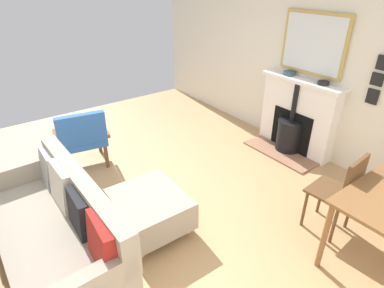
% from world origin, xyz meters
% --- Properties ---
extents(ground_plane, '(5.42, 6.15, 0.01)m').
position_xyz_m(ground_plane, '(0.00, 0.00, -0.00)').
color(ground_plane, tan).
extents(wall_left, '(0.12, 6.15, 2.83)m').
position_xyz_m(wall_left, '(-2.71, 0.00, 1.42)').
color(wall_left, silver).
rests_on(wall_left, ground).
extents(fireplace, '(0.60, 1.24, 1.09)m').
position_xyz_m(fireplace, '(-2.51, 0.33, 0.47)').
color(fireplace, '#93664C').
rests_on(fireplace, ground).
extents(mirror_over_mantel, '(0.04, 0.94, 0.79)m').
position_xyz_m(mirror_over_mantel, '(-2.62, 0.33, 1.54)').
color(mirror_over_mantel, tan).
extents(mantel_bowl_near, '(0.17, 0.17, 0.05)m').
position_xyz_m(mantel_bowl_near, '(-2.53, 0.09, 1.12)').
color(mantel_bowl_near, '#334C56').
rests_on(mantel_bowl_near, fireplace).
extents(mantel_bowl_far, '(0.14, 0.14, 0.05)m').
position_xyz_m(mantel_bowl_far, '(-2.53, 0.63, 1.11)').
color(mantel_bowl_far, black).
rests_on(mantel_bowl_far, fireplace).
extents(sofa, '(0.83, 1.84, 0.85)m').
position_xyz_m(sofa, '(0.90, 0.46, 0.38)').
color(sofa, '#B2B2B7').
rests_on(sofa, ground).
extents(ottoman, '(0.68, 0.78, 0.40)m').
position_xyz_m(ottoman, '(0.04, 0.54, 0.24)').
color(ottoman, '#B2B2B7').
rests_on(ottoman, ground).
extents(armchair_accent, '(0.77, 0.69, 0.84)m').
position_xyz_m(armchair_accent, '(0.16, -1.02, 0.47)').
color(armchair_accent, brown).
rests_on(armchair_accent, ground).
extents(dining_chair_near_fireplace, '(0.43, 0.43, 0.90)m').
position_xyz_m(dining_chair_near_fireplace, '(-1.43, 1.69, 0.53)').
color(dining_chair_near_fireplace, brown).
rests_on(dining_chair_near_fireplace, ground).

